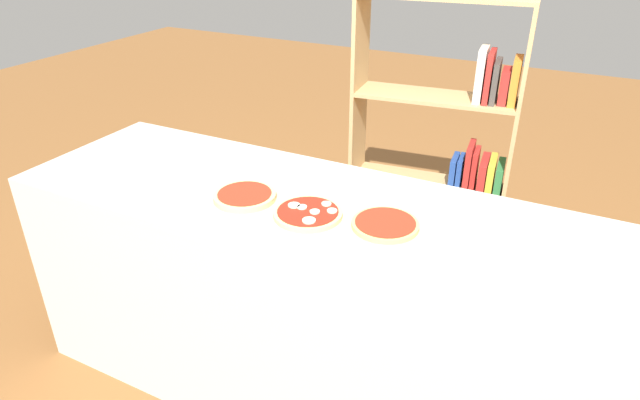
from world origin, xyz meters
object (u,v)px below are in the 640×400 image
(pizza_plain_2, at_px, (385,224))
(pizza_mozzarella_1, at_px, (308,213))
(bookshelf, at_px, (451,151))
(pizza_plain_0, at_px, (245,196))

(pizza_plain_2, bearing_deg, pizza_mozzarella_1, -168.82)
(bookshelf, bearing_deg, pizza_plain_2, -85.99)
(pizza_mozzarella_1, xyz_separation_m, pizza_plain_2, (0.26, 0.05, -0.00))
(pizza_plain_0, height_order, pizza_mozzarella_1, pizza_mozzarella_1)
(pizza_mozzarella_1, height_order, bookshelf, bookshelf)
(pizza_plain_0, bearing_deg, pizza_plain_2, 5.01)
(pizza_plain_0, distance_m, pizza_mozzarella_1, 0.26)
(pizza_plain_2, relative_size, bookshelf, 0.15)
(pizza_mozzarella_1, xyz_separation_m, bookshelf, (0.18, 1.26, -0.21))
(pizza_plain_0, distance_m, bookshelf, 1.34)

